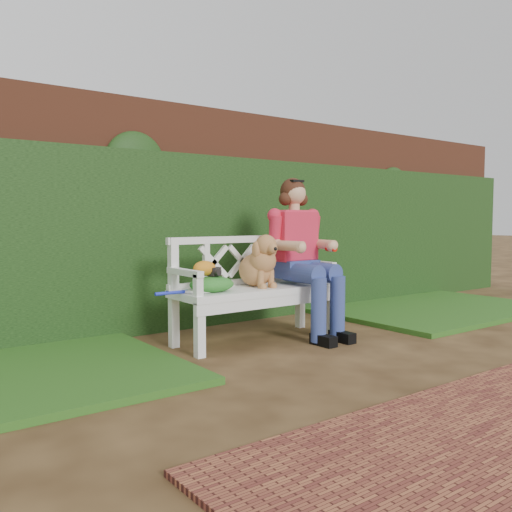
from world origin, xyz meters
TOP-DOWN VIEW (x-y plane):
  - ground at (0.00, 0.00)m, footprint 60.00×60.00m
  - brick_wall at (0.00, 1.90)m, footprint 10.00×0.30m
  - ivy_hedge at (0.00, 1.68)m, footprint 10.00×0.18m
  - grass_right at (2.40, 0.90)m, footprint 2.60×2.00m
  - garden_bench at (-0.18, 0.80)m, footprint 1.65×0.81m
  - seated_woman at (0.28, 0.78)m, footprint 0.75×0.92m
  - dog at (-0.17, 0.79)m, footprint 0.34×0.45m
  - tennis_racket at (-0.77, 0.80)m, footprint 0.64×0.45m
  - green_bag at (-0.67, 0.75)m, footprint 0.39×0.30m
  - camera_item at (-0.65, 0.75)m, footprint 0.12×0.11m
  - baseball_glove at (-0.72, 0.78)m, footprint 0.23×0.19m

SIDE VIEW (x-z plane):
  - ground at x=0.00m, z-range 0.00..0.00m
  - grass_right at x=2.40m, z-range 0.00..0.05m
  - garden_bench at x=-0.18m, z-range 0.00..0.48m
  - tennis_racket at x=-0.77m, z-range 0.48..0.51m
  - green_bag at x=-0.67m, z-range 0.48..0.61m
  - camera_item at x=-0.65m, z-range 0.61..0.68m
  - baseball_glove at x=-0.72m, z-range 0.61..0.74m
  - dog at x=-0.17m, z-range 0.48..0.95m
  - seated_woman at x=0.28m, z-range 0.00..1.45m
  - ivy_hedge at x=0.00m, z-range 0.00..1.70m
  - brick_wall at x=0.00m, z-range 0.00..2.20m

